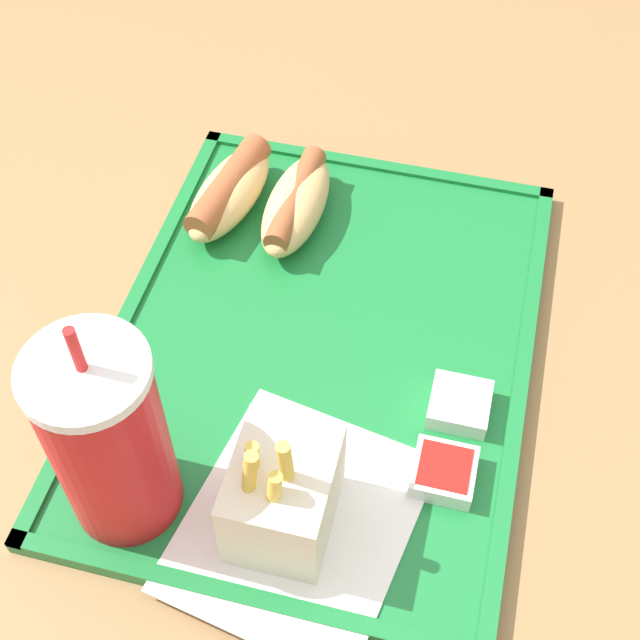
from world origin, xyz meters
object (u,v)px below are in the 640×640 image
Objects in this scene: soda_cup at (108,439)px; hot_dog_far at (229,191)px; hot_dog_near at (296,204)px; sauce_cup_ketchup at (444,472)px; fries_carton at (282,494)px; sauce_cup_mayo at (460,404)px.

soda_cup is 0.30m from hot_dog_far.
hot_dog_near is 2.86× the size of sauce_cup_ketchup.
soda_cup reaches higher than hot_dog_far.
hot_dog_far is (0.29, 0.02, -0.06)m from soda_cup.
sauce_cup_mayo is at bearing -41.23° from fries_carton.
fries_carton is at bearing -155.54° from hot_dog_far.
hot_dog_near is (0.29, -0.04, -0.06)m from soda_cup.
hot_dog_far reaches higher than sauce_cup_mayo.
sauce_cup_ketchup is at bearing -59.71° from fries_carton.
soda_cup is 0.26m from sauce_cup_mayo.
soda_cup is 1.67× the size of fries_carton.
sauce_cup_mayo is at bearing -2.45° from sauce_cup_ketchup.
sauce_cup_ketchup is at bearing -142.96° from hot_dog_near.
sauce_cup_ketchup is (0.07, -0.21, -0.07)m from soda_cup.
fries_carton is (0.01, -0.11, -0.04)m from soda_cup.
hot_dog_far reaches higher than sauce_cup_ketchup.
hot_dog_far is 0.29m from sauce_cup_mayo.
fries_carton reaches higher than sauce_cup_mayo.
sauce_cup_ketchup is at bearing 177.55° from sauce_cup_mayo.
soda_cup is 1.53× the size of hot_dog_near.
fries_carton is 2.62× the size of sauce_cup_ketchup.
soda_cup is 1.48× the size of hot_dog_far.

